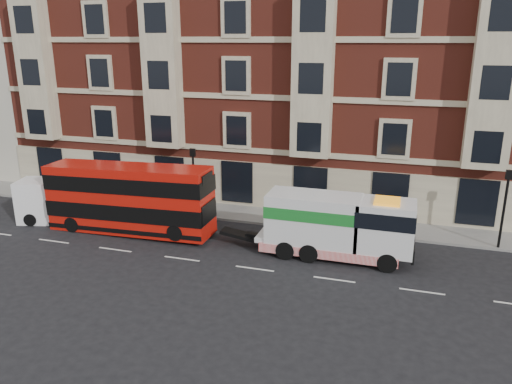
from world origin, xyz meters
TOP-DOWN VIEW (x-y plane):
  - ground at (0.00, 0.00)m, footprint 120.00×120.00m
  - sidewalk at (0.00, 7.50)m, footprint 90.00×3.00m
  - victorian_terrace at (0.50, 15.00)m, footprint 45.00×12.00m
  - lamp_post_west at (-6.00, 6.20)m, footprint 0.35×0.15m
  - lamp_post_east at (12.00, 6.20)m, footprint 0.35×0.15m
  - double_decker_bus at (-8.51, 2.60)m, footprint 10.01×2.30m
  - tow_truck at (3.54, 2.60)m, footprint 8.01×2.37m
  - box_van at (-13.67, 3.03)m, footprint 5.44×3.26m
  - pedestrian at (-12.47, 6.15)m, footprint 0.72×0.59m

SIDE VIEW (x-z plane):
  - ground at x=0.00m, z-range 0.00..0.00m
  - sidewalk at x=0.00m, z-range 0.00..0.15m
  - pedestrian at x=-12.47m, z-range 0.15..1.85m
  - box_van at x=-13.67m, z-range -0.02..2.63m
  - tow_truck at x=3.54m, z-range 0.10..3.44m
  - double_decker_bus at x=-8.51m, z-range 0.12..4.17m
  - lamp_post_west at x=-6.00m, z-range 0.50..4.85m
  - lamp_post_east at x=12.00m, z-range 0.50..4.85m
  - victorian_terrace at x=0.50m, z-range -0.13..20.27m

